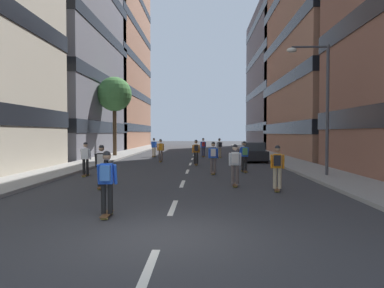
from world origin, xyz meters
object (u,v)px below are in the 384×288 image
(skater_5, at_px, (213,156))
(skater_8, at_px, (235,162))
(skater_9, at_px, (161,149))
(skater_3, at_px, (203,146))
(skater_10, at_px, (196,151))
(streetlamp_right, at_px, (320,95))
(skater_7, at_px, (244,155))
(street_tree_near, at_px, (114,95))
(skater_6, at_px, (101,164))
(parked_car_near, at_px, (253,153))
(skater_0, at_px, (277,165))
(skater_4, at_px, (154,146))
(skater_11, at_px, (86,157))
(skater_2, at_px, (220,147))
(skater_1, at_px, (107,179))

(skater_5, xyz_separation_m, skater_8, (0.79, -4.36, 0.00))
(skater_8, height_order, skater_9, same)
(skater_3, height_order, skater_10, same)
(streetlamp_right, bearing_deg, skater_7, 145.25)
(street_tree_near, height_order, skater_6, street_tree_near)
(parked_car_near, bearing_deg, skater_9, -174.54)
(skater_0, height_order, skater_9, same)
(parked_car_near, bearing_deg, street_tree_near, 157.73)
(skater_7, relative_size, skater_9, 1.00)
(skater_4, height_order, skater_6, same)
(streetlamp_right, bearing_deg, skater_11, 178.94)
(skater_4, height_order, skater_9, same)
(skater_2, bearing_deg, parked_car_near, -59.01)
(skater_9, bearing_deg, skater_0, -65.78)
(skater_4, height_order, skater_10, same)
(skater_1, bearing_deg, skater_0, 38.99)
(skater_2, height_order, skater_9, same)
(skater_4, distance_m, skater_9, 5.74)
(skater_5, height_order, skater_8, same)
(streetlamp_right, relative_size, skater_1, 3.65)
(skater_6, xyz_separation_m, skater_7, (6.46, 6.28, 0.00))
(skater_3, bearing_deg, skater_7, -79.69)
(skater_5, xyz_separation_m, skater_7, (1.81, 1.09, 0.00))
(skater_1, bearing_deg, street_tree_near, 103.50)
(skater_5, bearing_deg, skater_11, -170.56)
(street_tree_near, distance_m, streetlamp_right, 20.87)
(skater_8, xyz_separation_m, skater_9, (-4.64, 12.54, -0.03))
(skater_0, relative_size, skater_1, 1.00)
(skater_9, bearing_deg, streetlamp_right, -46.13)
(parked_car_near, relative_size, skater_10, 2.47)
(skater_1, bearing_deg, skater_7, 65.83)
(skater_7, bearing_deg, skater_0, -85.64)
(skater_8, bearing_deg, skater_9, 110.31)
(parked_car_near, relative_size, skater_4, 2.47)
(skater_7, distance_m, skater_11, 8.75)
(skater_6, height_order, skater_7, same)
(streetlamp_right, relative_size, skater_7, 3.65)
(street_tree_near, bearing_deg, skater_6, -77.55)
(skater_8, bearing_deg, skater_11, 156.42)
(skater_3, distance_m, skater_10, 8.49)
(parked_car_near, distance_m, skater_3, 6.41)
(skater_4, bearing_deg, skater_11, -95.80)
(streetlamp_right, height_order, skater_8, streetlamp_right)
(skater_4, bearing_deg, skater_1, -85.18)
(skater_2, distance_m, skater_5, 12.98)
(skater_0, bearing_deg, street_tree_near, 119.92)
(street_tree_near, relative_size, skater_6, 4.14)
(skater_10, bearing_deg, skater_8, -79.46)
(skater_10, bearing_deg, skater_5, -79.23)
(street_tree_near, xyz_separation_m, skater_8, (9.66, -18.26, -4.82))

